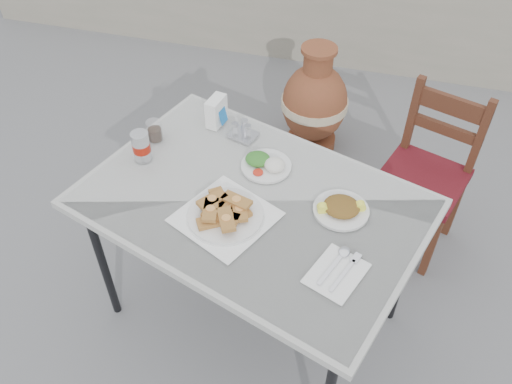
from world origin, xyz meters
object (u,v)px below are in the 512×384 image
(pide_plate, at_px, (225,212))
(soda_can, at_px, (141,146))
(chair, at_px, (426,173))
(salad_rice_plate, at_px, (266,163))
(napkin_holder, at_px, (216,111))
(salad_chopped_plate, at_px, (341,208))
(cafe_table, at_px, (252,210))
(condiment_caddy, at_px, (243,132))
(terracotta_urn, at_px, (314,103))
(cola_glass, at_px, (155,132))

(pide_plate, xyz_separation_m, soda_can, (-0.43, 0.23, 0.04))
(pide_plate, bearing_deg, chair, 47.51)
(salad_rice_plate, relative_size, napkin_holder, 1.58)
(salad_chopped_plate, bearing_deg, pide_plate, -160.52)
(cafe_table, bearing_deg, salad_rice_plate, 89.49)
(salad_chopped_plate, height_order, chair, chair)
(pide_plate, height_order, soda_can, soda_can)
(napkin_holder, bearing_deg, condiment_caddy, -12.83)
(terracotta_urn, bearing_deg, chair, -42.29)
(napkin_holder, bearing_deg, salad_chopped_plate, -21.62)
(pide_plate, height_order, salad_rice_plate, pide_plate)
(pide_plate, relative_size, terracotta_urn, 0.60)
(cola_glass, relative_size, terracotta_urn, 0.13)
(salad_chopped_plate, relative_size, condiment_caddy, 1.58)
(napkin_holder, distance_m, condiment_caddy, 0.16)
(salad_chopped_plate, bearing_deg, salad_rice_plate, 153.83)
(pide_plate, xyz_separation_m, chair, (0.76, 0.83, -0.36))
(condiment_caddy, bearing_deg, napkin_holder, 156.72)
(cafe_table, height_order, chair, chair)
(cafe_table, distance_m, soda_can, 0.53)
(soda_can, relative_size, chair, 0.15)
(cafe_table, relative_size, salad_rice_plate, 7.18)
(chair, bearing_deg, pide_plate, -113.63)
(napkin_holder, xyz_separation_m, chair, (0.97, 0.29, -0.39))
(cafe_table, xyz_separation_m, soda_can, (-0.50, 0.11, 0.12))
(cafe_table, distance_m, salad_chopped_plate, 0.35)
(condiment_caddy, distance_m, terracotta_urn, 1.09)
(cafe_table, distance_m, terracotta_urn, 1.38)
(pide_plate, height_order, cola_glass, cola_glass)
(salad_rice_plate, distance_m, condiment_caddy, 0.22)
(salad_rice_plate, xyz_separation_m, salad_chopped_plate, (0.34, -0.17, -0.00))
(terracotta_urn, bearing_deg, pide_plate, -93.64)
(salad_rice_plate, relative_size, terracotta_urn, 0.29)
(cola_glass, height_order, napkin_holder, napkin_holder)
(soda_can, bearing_deg, salad_chopped_plate, -5.49)
(napkin_holder, bearing_deg, chair, 27.36)
(cafe_table, distance_m, pide_plate, 0.16)
(salad_rice_plate, xyz_separation_m, soda_can, (-0.50, -0.08, 0.05))
(cafe_table, height_order, cola_glass, cola_glass)
(salad_chopped_plate, bearing_deg, cola_glass, 165.87)
(cola_glass, distance_m, napkin_holder, 0.28)
(cola_glass, bearing_deg, salad_chopped_plate, -14.13)
(salad_rice_plate, bearing_deg, terracotta_urn, 89.05)
(pide_plate, distance_m, terracotta_urn, 1.52)
(soda_can, bearing_deg, chair, 26.86)
(salad_chopped_plate, distance_m, soda_can, 0.85)
(pide_plate, distance_m, chair, 1.18)
(cafe_table, xyz_separation_m, napkin_holder, (-0.28, 0.42, 0.12))
(cola_glass, xyz_separation_m, napkin_holder, (0.22, 0.18, 0.03))
(chair, relative_size, terracotta_urn, 1.24)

